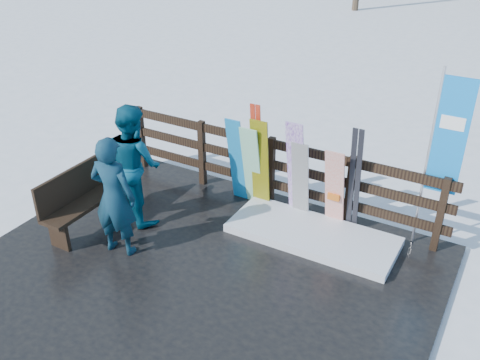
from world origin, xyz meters
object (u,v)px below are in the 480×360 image
Objects in this scene: snowboard_0 at (237,160)px; snowboard_3 at (296,171)px; rental_flag at (444,143)px; person_front at (114,197)px; snowboard_1 at (252,167)px; snowboard_5 at (334,190)px; snowboard_4 at (300,181)px; person_back at (134,164)px; bench at (83,196)px; snowboard_2 at (260,165)px.

snowboard_3 reaches higher than snowboard_0.
person_front is (-3.71, -2.26, -0.73)m from rental_flag.
snowboard_1 is 1.37m from snowboard_5.
snowboard_4 is 2.10m from rental_flag.
snowboard_4 is at bearing 0.00° from snowboard_1.
person_back is at bearing -139.38° from snowboard_1.
snowboard_3 is at bearing 34.14° from bench.
rental_flag is 4.41m from person_front.
snowboard_3 is (0.60, 0.00, 0.06)m from snowboard_2.
snowboard_3 is at bearing -141.40° from person_front.
snowboard_4 is at bearing 0.00° from snowboard_3.
snowboard_0 reaches higher than snowboard_5.
bench is 5.11m from rental_flag.
snowboard_1 is 0.85× the size of snowboard_3.
snowboard_3 is at bearing 0.00° from snowboard_0.
person_front is at bearing -140.17° from snowboard_5.
snowboard_0 is at bearing 180.00° from snowboard_3.
snowboard_5 is at bearing 0.00° from snowboard_0.
snowboard_5 is (1.22, 0.00, -0.10)m from snowboard_2.
person_back is (-1.09, -1.16, 0.18)m from snowboard_0.
snowboard_2 is 0.60m from snowboard_3.
snowboard_3 is at bearing 0.00° from snowboard_1.
snowboard_4 is 2.73m from person_front.
snowboard_1 is 1.80m from person_back.
rental_flag is (1.32, 0.27, 0.94)m from snowboard_5.
snowboard_2 is at bearing 41.33° from bench.
person_back reaches higher than snowboard_2.
bench is 3.23m from snowboard_4.
person_back is at bearing -156.86° from snowboard_5.
bench is 2.58m from snowboard_1.
snowboard_1 reaches higher than bench.
snowboard_5 is 0.74× the size of person_back.
person_front is at bearing -132.86° from snowboard_4.
rental_flag is at bearing -158.44° from person_front.
bench is at bearing 68.43° from person_back.
snowboard_2 reaches higher than snowboard_0.
snowboard_5 is at bearing 0.00° from snowboard_2.
snowboard_0 is 1.10m from snowboard_4.
person_front reaches higher than snowboard_0.
snowboard_5 is at bearing -138.45° from person_back.
bench is 0.89m from person_back.
rental_flag reaches higher than bench.
bench is 3.69m from snowboard_5.
snowboard_3 is 0.90× the size of person_back.
snowboard_2 is at bearing 180.00° from snowboard_4.
snowboard_1 reaches higher than snowboard_5.
person_back is at bearing -133.15° from snowboard_0.
person_front is at bearing -110.77° from snowboard_0.
person_back is (0.51, 0.61, 0.41)m from bench.
rental_flag is at bearing 5.23° from snowboard_0.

